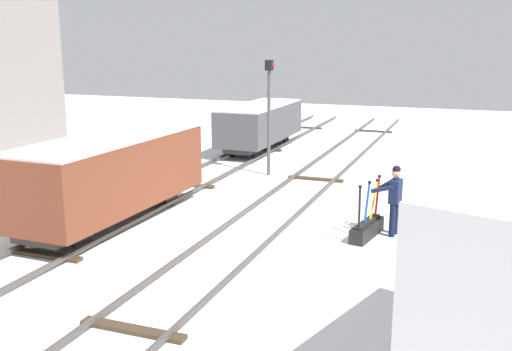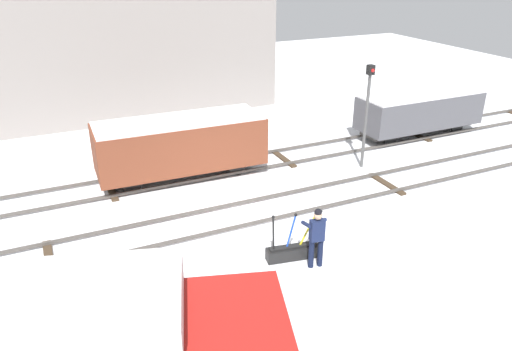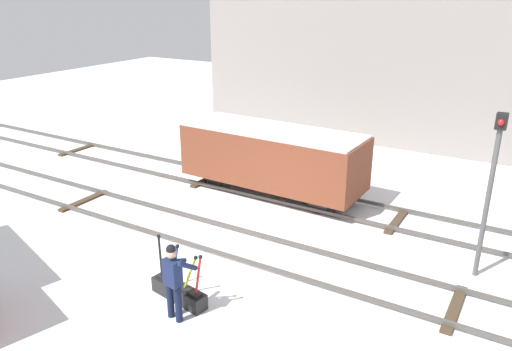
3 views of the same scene
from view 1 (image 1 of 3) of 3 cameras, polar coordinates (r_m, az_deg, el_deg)
The scene contains 8 objects.
ground_plane at distance 15.32m, azimuth 0.02°, elevation -5.20°, with size 60.00×60.00×0.00m, color white.
track_main_line at distance 15.29m, azimuth 0.02°, elevation -4.80°, with size 44.00×1.94×0.18m.
track_siding_near at distance 16.94m, azimuth -12.08°, elevation -3.34°, with size 44.00×1.94×0.18m.
switch_lever_frame at distance 14.94m, azimuth 10.64°, elevation -4.91°, with size 1.59×0.62×1.45m.
rail_worker at distance 15.00m, azimuth 13.15°, elevation -1.93°, with size 0.61×0.74×1.78m.
signal_post at distance 20.96m, azimuth 1.27°, elevation 6.68°, with size 0.24×0.32×4.09m.
freight_car_near_switch at distance 15.98m, azimuth -13.86°, elevation 0.14°, with size 6.25×2.33×2.31m.
freight_car_back_track at distance 26.04m, azimuth 0.43°, elevation 5.04°, with size 5.96×1.99×2.01m.
Camera 1 is at (-13.62, -5.13, 4.78)m, focal length 41.56 mm.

